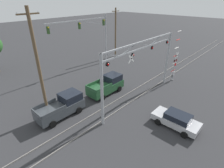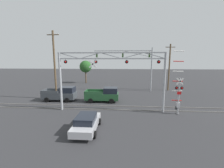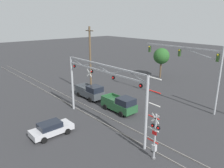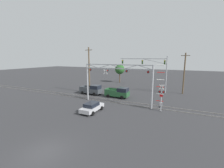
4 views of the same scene
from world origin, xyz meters
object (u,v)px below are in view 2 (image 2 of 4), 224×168
(pickup_truck_following, at_px, (61,94))
(sedan_waiting, at_px, (86,123))
(traffic_signal_span, at_px, (138,61))
(pickup_truck_lead, at_px, (104,95))
(utility_pole_right, at_px, (169,67))
(crossing_gantry, at_px, (111,72))
(background_tree_beyond_span, at_px, (86,67))
(utility_pole_left, at_px, (55,65))
(crossing_signal_mast, at_px, (178,94))

(pickup_truck_following, height_order, sedan_waiting, pickup_truck_following)
(traffic_signal_span, distance_m, pickup_truck_lead, 10.98)
(pickup_truck_following, height_order, utility_pole_right, utility_pole_right)
(pickup_truck_lead, bearing_deg, utility_pole_right, 37.56)
(crossing_gantry, height_order, pickup_truck_following, crossing_gantry)
(pickup_truck_following, bearing_deg, background_tree_beyond_span, 91.80)
(traffic_signal_span, distance_m, utility_pole_right, 6.45)
(crossing_gantry, xyz_separation_m, utility_pole_right, (10.46, 13.05, 0.08))
(utility_pole_left, relative_size, background_tree_beyond_span, 1.75)
(crossing_signal_mast, xyz_separation_m, traffic_signal_span, (-3.32, 12.68, 3.51))
(traffic_signal_span, distance_m, pickup_truck_following, 15.21)
(pickup_truck_lead, bearing_deg, background_tree_beyond_span, 111.60)
(utility_pole_left, distance_m, utility_pole_right, 21.04)
(crossing_gantry, distance_m, pickup_truck_lead, 5.51)
(pickup_truck_following, xyz_separation_m, utility_pole_left, (-1.17, 0.94, 4.28))
(crossing_signal_mast, height_order, traffic_signal_span, traffic_signal_span)
(utility_pole_left, bearing_deg, utility_pole_right, 22.67)
(crossing_signal_mast, bearing_deg, pickup_truck_lead, 153.13)
(traffic_signal_span, bearing_deg, pickup_truck_lead, -124.19)
(traffic_signal_span, bearing_deg, background_tree_beyond_span, 143.17)
(crossing_signal_mast, xyz_separation_m, pickup_truck_lead, (-8.88, 4.50, -1.26))
(crossing_signal_mast, height_order, sedan_waiting, crossing_signal_mast)
(crossing_gantry, height_order, traffic_signal_span, traffic_signal_span)
(crossing_signal_mast, bearing_deg, traffic_signal_span, 104.70)
(crossing_signal_mast, distance_m, sedan_waiting, 10.45)
(crossing_gantry, height_order, utility_pole_left, utility_pole_left)
(sedan_waiting, distance_m, utility_pole_left, 13.30)
(pickup_truck_following, xyz_separation_m, utility_pole_right, (18.24, 9.04, 3.66))
(traffic_signal_span, relative_size, utility_pole_left, 1.09)
(traffic_signal_span, relative_size, pickup_truck_lead, 2.32)
(utility_pole_right, bearing_deg, utility_pole_left, -157.33)
(traffic_signal_span, xyz_separation_m, utility_pole_right, (6.29, 0.93, -1.11))
(crossing_signal_mast, relative_size, pickup_truck_following, 1.45)
(sedan_waiting, xyz_separation_m, utility_pole_left, (-7.23, 10.18, 4.56))
(crossing_gantry, xyz_separation_m, pickup_truck_following, (-7.78, 4.01, -3.59))
(traffic_signal_span, xyz_separation_m, utility_pole_left, (-13.12, -7.17, -0.49))
(crossing_gantry, distance_m, pickup_truck_following, 9.45)
(pickup_truck_lead, xyz_separation_m, sedan_waiting, (-0.33, -9.18, -0.29))
(sedan_waiting, xyz_separation_m, background_tree_beyond_span, (-6.61, 26.72, 3.57))
(pickup_truck_following, distance_m, utility_pole_right, 20.68)
(sedan_waiting, distance_m, utility_pole_right, 22.33)
(utility_pole_right, bearing_deg, pickup_truck_following, -153.63)
(traffic_signal_span, bearing_deg, utility_pole_left, -151.32)
(pickup_truck_lead, bearing_deg, crossing_gantry, -70.71)
(background_tree_beyond_span, bearing_deg, sedan_waiting, -76.10)
(pickup_truck_following, bearing_deg, crossing_gantry, -27.27)
(pickup_truck_following, xyz_separation_m, sedan_waiting, (6.06, -9.25, -0.29))
(utility_pole_right, bearing_deg, traffic_signal_span, -171.58)
(utility_pole_right, bearing_deg, crossing_gantry, -128.72)
(pickup_truck_lead, distance_m, background_tree_beyond_span, 19.14)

